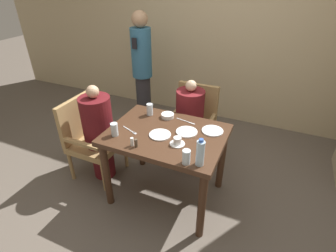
{
  "coord_description": "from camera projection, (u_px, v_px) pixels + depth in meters",
  "views": [
    {
      "loc": [
        0.84,
        -1.86,
        2.08
      ],
      "look_at": [
        0.0,
        0.04,
        0.83
      ],
      "focal_mm": 28.0,
      "sensor_mm": 36.0,
      "label": 1
    }
  ],
  "objects": [
    {
      "name": "dining_table",
      "position": [
        166.0,
        143.0,
        2.48
      ],
      "size": [
        1.08,
        0.81,
        0.78
      ],
      "color": "#422819",
      "rests_on": "ground_plane"
    },
    {
      "name": "glass_tall_near",
      "position": [
        114.0,
        129.0,
        2.36
      ],
      "size": [
        0.06,
        0.06,
        0.12
      ],
      "color": "silver",
      "rests_on": "dining_table"
    },
    {
      "name": "pepper_shaker",
      "position": [
        136.0,
        143.0,
        2.21
      ],
      "size": [
        0.03,
        0.03,
        0.07
      ],
      "color": "#4C3D2D",
      "rests_on": "dining_table"
    },
    {
      "name": "bowl_small",
      "position": [
        168.0,
        116.0,
        2.66
      ],
      "size": [
        0.13,
        0.13,
        0.04
      ],
      "color": "white",
      "rests_on": "dining_table"
    },
    {
      "name": "ground_plane",
      "position": [
        166.0,
        193.0,
        2.82
      ],
      "size": [
        16.0,
        16.0,
        0.0
      ],
      "primitive_type": "plane",
      "color": "#60564C"
    },
    {
      "name": "salt_shaker",
      "position": [
        132.0,
        142.0,
        2.23
      ],
      "size": [
        0.03,
        0.03,
        0.08
      ],
      "color": "white",
      "rests_on": "dining_table"
    },
    {
      "name": "plate_main_left",
      "position": [
        160.0,
        135.0,
        2.38
      ],
      "size": [
        0.2,
        0.2,
        0.01
      ],
      "color": "white",
      "rests_on": "dining_table"
    },
    {
      "name": "wall_back",
      "position": [
        224.0,
        26.0,
        3.62
      ],
      "size": [
        8.0,
        0.06,
        2.8
      ],
      "color": "#C6B289",
      "rests_on": "ground_plane"
    },
    {
      "name": "teacup_with_saucer",
      "position": [
        177.0,
        142.0,
        2.25
      ],
      "size": [
        0.13,
        0.13,
        0.07
      ],
      "color": "white",
      "rests_on": "dining_table"
    },
    {
      "name": "knife_beside_plate",
      "position": [
        187.0,
        121.0,
        2.6
      ],
      "size": [
        0.21,
        0.05,
        0.0
      ],
      "color": "silver",
      "rests_on": "dining_table"
    },
    {
      "name": "standing_host",
      "position": [
        142.0,
        68.0,
        3.66
      ],
      "size": [
        0.28,
        0.31,
        1.64
      ],
      "color": "#2D2D33",
      "rests_on": "ground_plane"
    },
    {
      "name": "diner_in_left_chair",
      "position": [
        99.0,
        133.0,
        2.8
      ],
      "size": [
        0.32,
        0.32,
        1.11
      ],
      "color": "#5B1419",
      "rests_on": "ground_plane"
    },
    {
      "name": "chair_left_side",
      "position": [
        90.0,
        136.0,
        2.89
      ],
      "size": [
        0.51,
        0.5,
        0.91
      ],
      "color": "#A88451",
      "rests_on": "ground_plane"
    },
    {
      "name": "water_bottle",
      "position": [
        200.0,
        153.0,
        1.97
      ],
      "size": [
        0.07,
        0.07,
        0.24
      ],
      "color": "silver",
      "rests_on": "dining_table"
    },
    {
      "name": "glass_tall_far",
      "position": [
        186.0,
        157.0,
        2.01
      ],
      "size": [
        0.06,
        0.06,
        0.12
      ],
      "color": "silver",
      "rests_on": "dining_table"
    },
    {
      "name": "fork_beside_plate",
      "position": [
        131.0,
        131.0,
        2.44
      ],
      "size": [
        0.19,
        0.09,
        0.0
      ],
      "color": "silver",
      "rests_on": "dining_table"
    },
    {
      "name": "glass_tall_mid",
      "position": [
        150.0,
        109.0,
        2.69
      ],
      "size": [
        0.06,
        0.06,
        0.12
      ],
      "color": "silver",
      "rests_on": "dining_table"
    },
    {
      "name": "diner_in_far_chair",
      "position": [
        189.0,
        122.0,
        3.05
      ],
      "size": [
        0.32,
        0.32,
        1.06
      ],
      "color": "maroon",
      "rests_on": "ground_plane"
    },
    {
      "name": "plate_dessert_center",
      "position": [
        212.0,
        131.0,
        2.44
      ],
      "size": [
        0.2,
        0.2,
        0.01
      ],
      "color": "white",
      "rests_on": "dining_table"
    },
    {
      "name": "plate_main_right",
      "position": [
        187.0,
        132.0,
        2.42
      ],
      "size": [
        0.2,
        0.2,
        0.01
      ],
      "color": "white",
      "rests_on": "dining_table"
    },
    {
      "name": "chair_far_side",
      "position": [
        193.0,
        120.0,
        3.19
      ],
      "size": [
        0.5,
        0.51,
        0.91
      ],
      "color": "#A88451",
      "rests_on": "ground_plane"
    }
  ]
}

